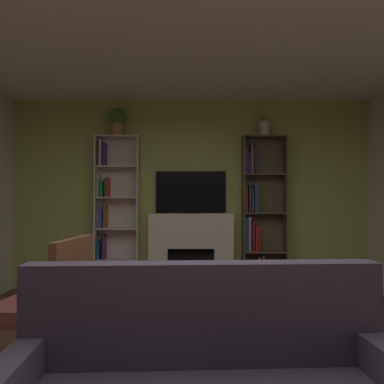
{
  "coord_description": "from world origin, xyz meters",
  "views": [
    {
      "loc": [
        -0.04,
        -2.73,
        1.32
      ],
      "look_at": [
        0.0,
        1.28,
        1.38
      ],
      "focal_mm": 37.76,
      "sensor_mm": 36.0,
      "label": 1
    }
  ],
  "objects_px": {
    "tv": "(191,192)",
    "coffee_table": "(203,346)",
    "bookshelf_right": "(259,219)",
    "potted_plant": "(117,121)",
    "fireplace": "(191,249)",
    "vase_with_flowers": "(264,127)",
    "bookshelf_left": "(113,215)",
    "armchair": "(50,300)"
  },
  "relations": [
    {
      "from": "bookshelf_left",
      "to": "potted_plant",
      "type": "bearing_deg",
      "value": -40.62
    },
    {
      "from": "tv",
      "to": "potted_plant",
      "type": "height_order",
      "value": "potted_plant"
    },
    {
      "from": "tv",
      "to": "coffee_table",
      "type": "xyz_separation_m",
      "value": [
        0.06,
        -3.31,
        -1.03
      ]
    },
    {
      "from": "bookshelf_left",
      "to": "vase_with_flowers",
      "type": "bearing_deg",
      "value": -1.51
    },
    {
      "from": "tv",
      "to": "vase_with_flowers",
      "type": "height_order",
      "value": "vase_with_flowers"
    },
    {
      "from": "potted_plant",
      "to": "coffee_table",
      "type": "distance_m",
      "value": 3.95
    },
    {
      "from": "tv",
      "to": "armchair",
      "type": "distance_m",
      "value": 3.12
    },
    {
      "from": "potted_plant",
      "to": "vase_with_flowers",
      "type": "relative_size",
      "value": 0.98
    },
    {
      "from": "coffee_table",
      "to": "armchair",
      "type": "bearing_deg",
      "value": 155.89
    },
    {
      "from": "fireplace",
      "to": "potted_plant",
      "type": "bearing_deg",
      "value": -178.32
    },
    {
      "from": "bookshelf_left",
      "to": "bookshelf_right",
      "type": "distance_m",
      "value": 2.11
    },
    {
      "from": "bookshelf_right",
      "to": "bookshelf_left",
      "type": "bearing_deg",
      "value": 179.87
    },
    {
      "from": "bookshelf_right",
      "to": "coffee_table",
      "type": "xyz_separation_m",
      "value": [
        -0.93,
        -3.24,
        -0.65
      ]
    },
    {
      "from": "vase_with_flowers",
      "to": "armchair",
      "type": "bearing_deg",
      "value": -128.83
    },
    {
      "from": "armchair",
      "to": "potted_plant",
      "type": "bearing_deg",
      "value": 89.18
    },
    {
      "from": "potted_plant",
      "to": "coffee_table",
      "type": "relative_size",
      "value": 0.41
    },
    {
      "from": "bookshelf_left",
      "to": "armchair",
      "type": "xyz_separation_m",
      "value": [
        0.03,
        -2.73,
        -0.53
      ]
    },
    {
      "from": "bookshelf_right",
      "to": "vase_with_flowers",
      "type": "distance_m",
      "value": 1.32
    },
    {
      "from": "fireplace",
      "to": "armchair",
      "type": "height_order",
      "value": "fireplace"
    },
    {
      "from": "fireplace",
      "to": "tv",
      "type": "xyz_separation_m",
      "value": [
        0.0,
        0.09,
        0.83
      ]
    },
    {
      "from": "potted_plant",
      "to": "coffee_table",
      "type": "bearing_deg",
      "value": -70.76
    },
    {
      "from": "tv",
      "to": "coffee_table",
      "type": "height_order",
      "value": "tv"
    },
    {
      "from": "potted_plant",
      "to": "vase_with_flowers",
      "type": "bearing_deg",
      "value": 0.01
    },
    {
      "from": "bookshelf_right",
      "to": "armchair",
      "type": "relative_size",
      "value": 2.18
    },
    {
      "from": "tv",
      "to": "coffee_table",
      "type": "relative_size",
      "value": 1.07
    },
    {
      "from": "bookshelf_left",
      "to": "bookshelf_right",
      "type": "relative_size",
      "value": 1.0
    },
    {
      "from": "fireplace",
      "to": "bookshelf_right",
      "type": "distance_m",
      "value": 1.07
    },
    {
      "from": "coffee_table",
      "to": "tv",
      "type": "bearing_deg",
      "value": 90.98
    },
    {
      "from": "tv",
      "to": "armchair",
      "type": "xyz_separation_m",
      "value": [
        -1.1,
        -2.79,
        -0.87
      ]
    },
    {
      "from": "fireplace",
      "to": "bookshelf_left",
      "type": "relative_size",
      "value": 0.59
    },
    {
      "from": "bookshelf_left",
      "to": "armchair",
      "type": "distance_m",
      "value": 2.78
    },
    {
      "from": "fireplace",
      "to": "tv",
      "type": "height_order",
      "value": "tv"
    },
    {
      "from": "tv",
      "to": "bookshelf_right",
      "type": "xyz_separation_m",
      "value": [
        0.98,
        -0.07,
        -0.39
      ]
    },
    {
      "from": "fireplace",
      "to": "bookshelf_right",
      "type": "xyz_separation_m",
      "value": [
        0.98,
        0.02,
        0.44
      ]
    },
    {
      "from": "fireplace",
      "to": "coffee_table",
      "type": "height_order",
      "value": "fireplace"
    },
    {
      "from": "coffee_table",
      "to": "vase_with_flowers",
      "type": "bearing_deg",
      "value": 72.59
    },
    {
      "from": "bookshelf_right",
      "to": "potted_plant",
      "type": "height_order",
      "value": "potted_plant"
    },
    {
      "from": "vase_with_flowers",
      "to": "armchair",
      "type": "height_order",
      "value": "vase_with_flowers"
    },
    {
      "from": "potted_plant",
      "to": "coffee_table",
      "type": "xyz_separation_m",
      "value": [
        1.11,
        -3.19,
        -2.06
      ]
    },
    {
      "from": "tv",
      "to": "vase_with_flowers",
      "type": "distance_m",
      "value": 1.41
    },
    {
      "from": "fireplace",
      "to": "vase_with_flowers",
      "type": "relative_size",
      "value": 3.26
    },
    {
      "from": "fireplace",
      "to": "vase_with_flowers",
      "type": "xyz_separation_m",
      "value": [
        1.06,
        -0.03,
        1.76
      ]
    }
  ]
}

